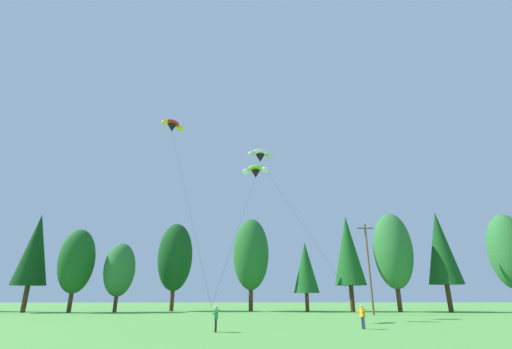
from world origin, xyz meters
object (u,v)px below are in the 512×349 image
at_px(parafoil_kite_far_lime_white, 256,171).
at_px(kite_flyer_mid, 362,315).
at_px(parafoil_kite_high_red_yellow, 172,126).
at_px(utility_pole, 369,265).
at_px(kite_flyer_near, 216,316).
at_px(parafoil_kite_mid_white, 260,155).

bearing_deg(parafoil_kite_far_lime_white, kite_flyer_mid, -48.41).
bearing_deg(parafoil_kite_high_red_yellow, utility_pole, 24.39).
bearing_deg(kite_flyer_near, parafoil_kite_mid_white, 76.02).
bearing_deg(parafoil_kite_far_lime_white, kite_flyer_near, -105.19).
xyz_separation_m(parafoil_kite_high_red_yellow, parafoil_kite_mid_white, (10.10, 4.83, -1.56)).
relative_size(utility_pole, parafoil_kite_far_lime_white, 0.79).
xyz_separation_m(utility_pole, parafoil_kite_mid_white, (-14.33, -6.25, 12.86)).
relative_size(utility_pole, parafoil_kite_mid_white, 0.64).
bearing_deg(utility_pole, kite_flyer_near, -130.77).
bearing_deg(kite_flyer_near, parafoil_kite_far_lime_white, 74.81).
height_order(kite_flyer_near, parafoil_kite_mid_white, parafoil_kite_mid_white).
bearing_deg(utility_pole, parafoil_kite_high_red_yellow, -155.61).
relative_size(kite_flyer_mid, parafoil_kite_far_lime_white, 0.12).
height_order(kite_flyer_near, kite_flyer_mid, same).
bearing_deg(parafoil_kite_mid_white, kite_flyer_mid, -60.50).
relative_size(utility_pole, kite_flyer_near, 6.81).
distance_m(parafoil_kite_high_red_yellow, parafoil_kite_far_lime_white, 10.71).
bearing_deg(parafoil_kite_far_lime_white, utility_pole, 33.70).
relative_size(parafoil_kite_mid_white, parafoil_kite_far_lime_white, 1.24).
bearing_deg(kite_flyer_near, utility_pole, 49.23).
height_order(utility_pole, kite_flyer_mid, utility_pole).
distance_m(kite_flyer_near, parafoil_kite_far_lime_white, 18.27).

